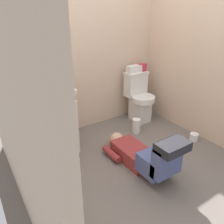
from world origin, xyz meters
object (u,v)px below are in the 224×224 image
(faucet, at_px, (37,81))
(toiletry_bag, at_px, (142,67))
(bottle_green, at_px, (37,80))
(bottle_pink, at_px, (28,80))
(toilet, at_px, (139,98))
(person_plumber, at_px, (143,155))
(bottle_white, at_px, (40,79))
(paper_towel_roll, at_px, (136,126))
(bottle_blue, at_px, (48,80))
(toilet_paper_roll, at_px, (194,137))
(soap_dispenser, at_px, (20,82))
(tissue_box, at_px, (134,69))
(vanity_cabinet, at_px, (47,122))

(faucet, height_order, toiletry_bag, faucet)
(bottle_green, bearing_deg, bottle_pink, 147.07)
(toilet, xyz_separation_m, faucet, (-1.48, 0.03, 0.50))
(person_plumber, bearing_deg, bottle_white, 125.76)
(toilet, relative_size, paper_towel_roll, 3.55)
(person_plumber, relative_size, paper_towel_roll, 5.03)
(faucet, height_order, bottle_green, bottle_green)
(person_plumber, height_order, bottle_green, bottle_green)
(paper_towel_roll, bearing_deg, faucet, 163.33)
(bottle_blue, xyz_separation_m, toilet_paper_roll, (1.59, -0.89, -0.83))
(soap_dispenser, bearing_deg, toilet, -0.49)
(toiletry_bag, bearing_deg, tissue_box, 180.00)
(bottle_white, bearing_deg, toilet, -0.51)
(toiletry_bag, distance_m, toilet_paper_roll, 1.26)
(person_plumber, bearing_deg, toilet_paper_roll, 3.94)
(person_plumber, xyz_separation_m, toiletry_bag, (0.84, 1.07, 0.63))
(tissue_box, bearing_deg, bottle_pink, -177.24)
(tissue_box, bearing_deg, bottle_blue, -175.14)
(tissue_box, bearing_deg, bottle_green, -174.91)
(tissue_box, relative_size, toilet_paper_roll, 2.00)
(person_plumber, xyz_separation_m, bottle_green, (-0.76, 0.94, 0.73))
(toilet, distance_m, faucet, 1.56)
(tissue_box, distance_m, bottle_white, 1.41)
(toilet, height_order, tissue_box, tissue_box)
(bottle_green, bearing_deg, soap_dispenser, 162.52)
(bottle_blue, bearing_deg, toilet, 0.95)
(faucet, bearing_deg, vanity_cabinet, -88.69)
(toilet, relative_size, toilet_paper_roll, 6.82)
(vanity_cabinet, height_order, faucet, faucet)
(faucet, height_order, soap_dispenser, soap_dispenser)
(bottle_pink, relative_size, toilet_paper_roll, 1.49)
(soap_dispenser, bearing_deg, bottle_white, -0.32)
(toilet, bearing_deg, tissue_box, 116.43)
(bottle_pink, bearing_deg, vanity_cabinet, -49.58)
(tissue_box, bearing_deg, toiletry_bag, 0.00)
(bottle_blue, bearing_deg, bottle_white, 153.62)
(toilet, xyz_separation_m, soap_dispenser, (-1.67, 0.01, 0.52))
(toiletry_bag, bearing_deg, toilet_paper_roll, -83.92)
(bottle_green, bearing_deg, bottle_white, 45.34)
(vanity_cabinet, relative_size, toiletry_bag, 6.61)
(bottle_pink, bearing_deg, toilet_paper_roll, -27.23)
(soap_dispenser, xyz_separation_m, paper_towel_roll, (1.37, -0.33, -0.78))
(toilet, xyz_separation_m, bottle_blue, (-1.38, -0.02, 0.51))
(toilet, bearing_deg, bottle_white, 179.49)
(person_plumber, bearing_deg, vanity_cabinet, 130.59)
(toiletry_bag, xyz_separation_m, soap_dispenser, (-1.78, -0.08, 0.08))
(paper_towel_roll, height_order, toilet_paper_roll, paper_towel_roll)
(vanity_cabinet, bearing_deg, bottle_blue, 41.55)
(soap_dispenser, relative_size, paper_towel_roll, 0.78)
(vanity_cabinet, bearing_deg, bottle_white, 77.26)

